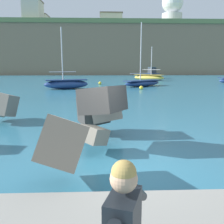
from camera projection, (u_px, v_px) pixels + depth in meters
ground_plane at (117, 166)px, 6.60m from camera, size 400.00×400.00×0.00m
breakwater_jetty at (75, 107)px, 8.81m from camera, size 29.09×7.92×3.13m
boat_near_left at (66, 84)px, 28.08m from camera, size 5.34×2.99×6.92m
boat_near_right at (149, 77)px, 43.82m from camera, size 5.77×4.55×5.98m
boat_mid_left at (143, 83)px, 31.65m from camera, size 5.93×5.10×8.00m
boat_far_centre at (151, 75)px, 50.65m from camera, size 3.68×4.96×2.39m
mooring_buoy_inner at (100, 83)px, 34.61m from camera, size 0.44×0.44×0.44m
mooring_buoy_middle at (141, 88)px, 27.32m from camera, size 0.44×0.44×0.44m
headland_bluff at (92, 51)px, 83.09m from camera, size 97.18×34.18×15.33m
radar_dome at (172, 8)px, 75.72m from camera, size 6.54×6.54×10.03m
station_building_west at (43, 23)px, 87.39m from camera, size 4.27×7.34×5.24m
station_building_central at (111, 21)px, 80.91m from camera, size 7.43×7.66×4.30m
station_building_east at (33, 11)px, 71.13m from camera, size 5.11×7.08×6.24m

